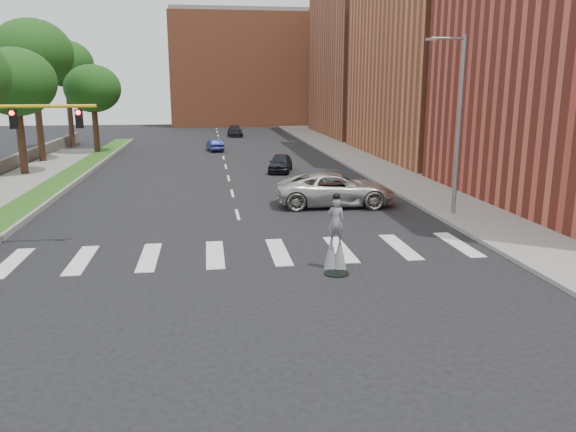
% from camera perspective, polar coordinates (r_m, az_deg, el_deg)
% --- Properties ---
extents(ground_plane, '(160.00, 160.00, 0.00)m').
position_cam_1_polar(ground_plane, '(21.78, -3.99, -4.55)').
color(ground_plane, black).
rests_on(ground_plane, ground).
extents(grass_median, '(2.00, 60.00, 0.25)m').
position_cam_1_polar(grass_median, '(42.43, -21.80, 3.41)').
color(grass_median, '#234E16').
rests_on(grass_median, ground).
extents(median_curb, '(0.20, 60.00, 0.28)m').
position_cam_1_polar(median_curb, '(42.19, -20.42, 3.49)').
color(median_curb, gray).
rests_on(median_curb, ground).
extents(sidewalk_right, '(5.00, 90.00, 0.18)m').
position_cam_1_polar(sidewalk_right, '(48.23, 8.76, 5.22)').
color(sidewalk_right, gray).
rests_on(sidewalk_right, ground).
extents(manhole, '(0.90, 0.90, 0.04)m').
position_cam_1_polar(manhole, '(20.32, 4.94, -5.82)').
color(manhole, black).
rests_on(manhole, ground).
extents(building_mid, '(16.00, 22.00, 24.00)m').
position_cam_1_polar(building_mid, '(56.12, 17.46, 18.08)').
color(building_mid, '#B95E3A').
rests_on(building_mid, ground).
extents(building_far, '(16.00, 22.00, 20.00)m').
position_cam_1_polar(building_far, '(78.37, 9.61, 15.44)').
color(building_far, '#9C5339').
rests_on(building_far, ground).
extents(building_backdrop, '(26.00, 14.00, 18.00)m').
position_cam_1_polar(building_backdrop, '(99.02, -3.97, 14.49)').
color(building_backdrop, '#B95E3A').
rests_on(building_backdrop, ground).
extents(streetlight, '(2.05, 0.20, 9.00)m').
position_cam_1_polar(streetlight, '(29.47, 16.84, 9.26)').
color(streetlight, slate).
rests_on(streetlight, ground).
extents(stilt_performer, '(0.83, 0.61, 2.85)m').
position_cam_1_polar(stilt_performer, '(20.58, 4.85, -2.42)').
color(stilt_performer, '#331E14').
rests_on(stilt_performer, ground).
extents(suv_crossing, '(6.82, 3.46, 1.85)m').
position_cam_1_polar(suv_crossing, '(31.57, 4.82, 2.72)').
color(suv_crossing, beige).
rests_on(suv_crossing, ground).
extents(car_near, '(2.56, 4.36, 1.39)m').
position_cam_1_polar(car_near, '(43.97, -0.77, 5.41)').
color(car_near, black).
rests_on(car_near, ground).
extents(car_mid, '(1.86, 3.83, 1.21)m').
position_cam_1_polar(car_mid, '(58.63, -7.42, 7.15)').
color(car_mid, navy).
rests_on(car_mid, ground).
extents(car_far, '(1.93, 4.64, 1.34)m').
position_cam_1_polar(car_far, '(75.50, -5.41, 8.57)').
color(car_far, black).
rests_on(car_far, ground).
extents(tree_3, '(5.76, 5.76, 9.30)m').
position_cam_1_polar(tree_3, '(46.05, -25.97, 12.10)').
color(tree_3, '#331E14').
rests_on(tree_3, ground).
extents(tree_4, '(6.62, 6.62, 12.06)m').
position_cam_1_polar(tree_4, '(53.31, -24.54, 14.78)').
color(tree_4, '#331E14').
rests_on(tree_4, ground).
extents(tree_5, '(5.77, 5.77, 11.31)m').
position_cam_1_polar(tree_5, '(66.09, -21.64, 14.13)').
color(tree_5, '#331E14').
rests_on(tree_5, ground).
extents(tree_6, '(5.37, 5.37, 8.59)m').
position_cam_1_polar(tree_6, '(58.43, -19.23, 12.09)').
color(tree_6, '#331E14').
rests_on(tree_6, ground).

